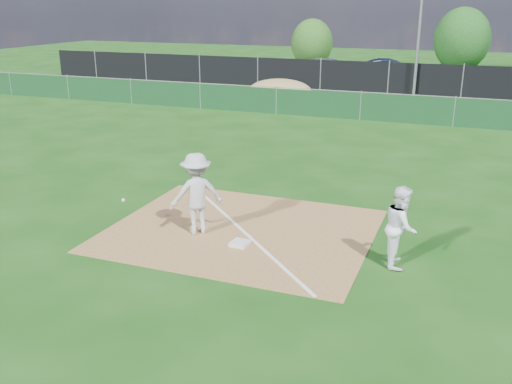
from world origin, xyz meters
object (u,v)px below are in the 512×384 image
first_base (240,243)px  car_right (511,78)px  play_at_first (197,194)px  light_pole (420,22)px  tree_left (312,43)px  car_mid (390,71)px  runner (401,226)px  tree_mid (462,40)px  car_left (329,68)px

first_base → car_right: (6.37, 27.85, 0.56)m
play_at_first → car_right: 28.56m
light_pole → tree_left: light_pole is taller
light_pole → car_mid: light_pole is taller
runner → tree_mid: (-0.30, 34.24, 1.59)m
runner → tree_mid: bearing=-9.0°
play_at_first → tree_left: bearing=101.4°
runner → car_left: 28.66m
light_pole → tree_mid: bearing=81.1°
light_pole → runner: 22.55m
tree_left → car_right: bearing=-21.8°
play_at_first → car_left: 27.67m
play_at_first → tree_left: tree_left is taller
tree_left → tree_mid: size_ratio=0.81×
car_mid → tree_mid: (3.98, 6.97, 1.66)m
play_at_first → tree_mid: size_ratio=0.53×
car_mid → car_right: 7.28m
tree_mid → first_base: bearing=-95.1°
light_pole → car_mid: (-2.11, 5.05, -3.24)m
tree_left → tree_mid: tree_mid is taller
first_base → play_at_first: play_at_first is taller
play_at_first → runner: (4.56, -0.01, -0.13)m
light_pole → car_right: size_ratio=1.89×
light_pole → first_base: 22.90m
runner → car_right: runner is taller
car_right → play_at_first: bearing=-178.7°
runner → car_right: (2.99, 27.54, -0.21)m
car_left → car_mid: size_ratio=0.98×
car_left → car_mid: bearing=-94.9°
tree_left → tree_mid: (10.96, 0.99, 0.46)m
first_base → car_right: car_right is taller
play_at_first → car_left: size_ratio=0.55×
runner → tree_left: size_ratio=0.44×
first_base → car_mid: size_ratio=0.08×
tree_mid → play_at_first: bearing=-97.1°
first_base → car_right: size_ratio=0.09×
car_left → tree_left: size_ratio=1.18×
light_pole → car_left: bearing=139.9°
light_pole → runner: bearing=-84.4°
first_base → tree_left: 34.53m
light_pole → tree_left: bearing=129.5°
tree_mid → tree_left: bearing=-174.9°
car_left → car_right: car_left is taller
play_at_first → runner: bearing=-0.1°
runner → car_left: (-8.36, 27.41, -0.06)m
car_mid → tree_mid: bearing=-38.1°
light_pole → tree_left: (-9.09, 11.03, -2.04)m
tree_left → car_mid: bearing=-40.6°
light_pole → car_mid: 6.36m
first_base → runner: bearing=5.2°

